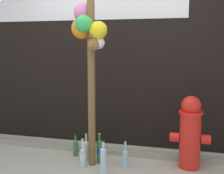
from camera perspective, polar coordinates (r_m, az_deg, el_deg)
building_wall at (r=4.43m, az=0.87°, el=11.80°), size 10.00×0.21×3.52m
curb_strip at (r=4.18m, az=-0.92°, el=-11.98°), size 8.00×0.12×0.08m
memorial_post at (r=3.56m, az=-4.44°, el=13.33°), size 0.51×0.43×3.05m
fire_hydrant at (r=3.72m, az=14.65°, el=-8.26°), size 0.47×0.28×0.88m
bottle_0 at (r=3.93m, az=-4.91°, el=-11.75°), size 0.07×0.07×0.37m
bottle_1 at (r=3.53m, az=-1.67°, el=-13.59°), size 0.07×0.07×0.40m
bottle_2 at (r=4.10m, az=-6.93°, el=-11.27°), size 0.07×0.07×0.30m
bottle_3 at (r=3.73m, az=-5.58°, el=-12.95°), size 0.07×0.07×0.35m
bottle_4 at (r=3.73m, az=2.52°, el=-13.22°), size 0.06×0.06×0.32m
bottle_5 at (r=3.83m, az=-2.43°, el=-11.91°), size 0.07×0.07×0.38m
litter_1 at (r=4.13m, az=-0.61°, el=-12.76°), size 0.11×0.11×0.01m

